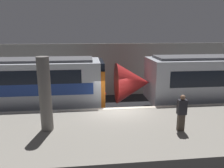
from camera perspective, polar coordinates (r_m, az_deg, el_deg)
The scene contains 5 objects.
ground_plane at distance 12.77m, azimuth 1.23°, elevation -10.82°, with size 120.00×120.00×0.00m, color black.
platform at distance 10.20m, azimuth 3.25°, elevation -14.15°, with size 40.00×5.26×1.11m.
station_rear_barrier at distance 18.01m, azimuth -1.32°, elevation 3.71°, with size 50.00×0.15×4.29m.
support_pillar_near at distance 9.65m, azimuth -17.08°, elevation -2.62°, with size 0.52×0.52×3.20m.
person_walking at distance 9.84m, azimuth 17.73°, elevation -6.99°, with size 0.38×0.24×1.61m.
Camera 1 is at (-1.56, -11.49, 5.36)m, focal length 35.00 mm.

